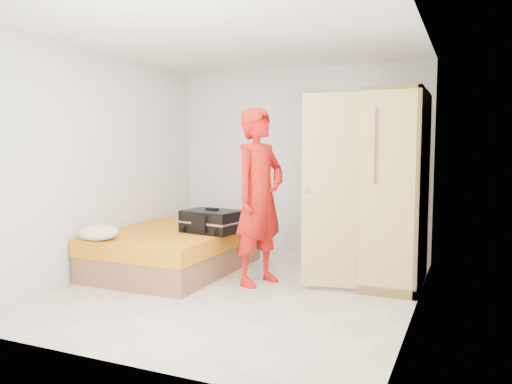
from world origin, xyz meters
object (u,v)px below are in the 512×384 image
at_px(bed, 175,250).
at_px(person, 259,197).
at_px(wardrobe, 392,194).
at_px(round_cushion, 99,232).
at_px(suitcase, 212,221).

relative_size(bed, person, 1.05).
distance_m(bed, wardrobe, 2.65).
distance_m(wardrobe, person, 1.44).
relative_size(person, round_cushion, 4.47).
height_order(bed, person, person).
distance_m(bed, suitcase, 0.62).
xyz_separation_m(bed, person, (1.17, -0.13, 0.71)).
bearing_deg(suitcase, wardrobe, 20.56).
xyz_separation_m(bed, round_cushion, (-0.39, -0.90, 0.33)).
distance_m(person, suitcase, 0.77).
distance_m(bed, round_cushion, 1.03).
bearing_deg(bed, suitcase, 3.19).
bearing_deg(suitcase, bed, -167.60).
height_order(person, suitcase, person).
distance_m(wardrobe, round_cushion, 3.21).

